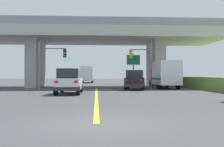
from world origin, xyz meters
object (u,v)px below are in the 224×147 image
Objects in this scene: traffic_signal_farside at (49,59)px; semi_truck_distant at (87,74)px; traffic_signal_nearside at (144,60)px; suv_lead at (69,81)px; highway_sign at (133,63)px; suv_crossing at (135,80)px; box_truck at (164,74)px.

traffic_signal_farside is 0.68× the size of semi_truck_distant.
semi_truck_distant is at bearing 106.45° from traffic_signal_nearside.
highway_sign is (6.72, 10.78, 2.03)m from suv_lead.
suv_crossing is 0.96× the size of traffic_signal_nearside.
suv_lead is 1.15× the size of highway_sign.
traffic_signal_farside is 24.61m from semi_truck_distant.
suv_crossing is at bearing -145.67° from box_truck.
traffic_signal_nearside reaches higher than semi_truck_distant.
suv_crossing is at bearing 43.41° from suv_lead.
traffic_signal_nearside reaches higher than traffic_signal_farside.
traffic_signal_nearside is 0.70× the size of semi_truck_distant.
traffic_signal_nearside is 3.37m from highway_sign.
box_truck is 0.89× the size of semi_truck_distant.
suv_lead is 0.92× the size of traffic_signal_nearside.
traffic_signal_farside is at bearing -97.56° from semi_truck_distant.
highway_sign is (0.51, 4.89, 2.03)m from suv_crossing.
suv_lead and suv_crossing have the same top height.
highway_sign is (-3.28, 2.31, 1.44)m from box_truck.
suv_lead is 0.72× the size of box_truck.
traffic_signal_farside is 10.29m from highway_sign.
suv_lead is 0.95× the size of traffic_signal_farside.
traffic_signal_nearside is at bearing -159.04° from box_truck.
suv_lead is 13.12m from box_truck.
suv_crossing is 5.32m from highway_sign.
box_truck is (3.78, 2.58, 0.60)m from suv_crossing.
semi_truck_distant is at bearing 114.08° from suv_crossing.
suv_crossing is 4.62m from box_truck.
traffic_signal_farside is (-9.08, 1.18, 2.18)m from suv_crossing.
suv_lead is 7.92m from traffic_signal_farside.
traffic_signal_farside is at bearing 112.10° from suv_lead.
box_truck is at bearing 40.25° from suv_lead.
traffic_signal_nearside is (1.21, 1.60, 2.18)m from suv_crossing.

